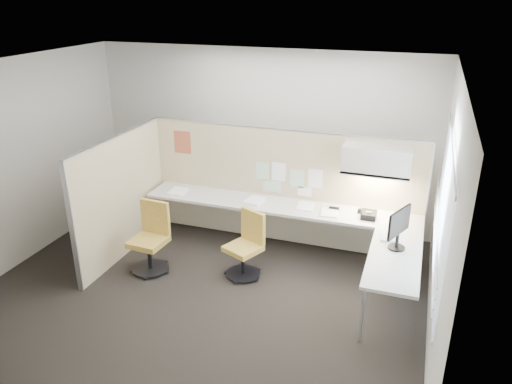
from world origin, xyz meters
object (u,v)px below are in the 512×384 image
at_px(desk, 298,220).
at_px(chair_right, 246,247).
at_px(phone, 368,215).
at_px(chair_left, 151,240).
at_px(monitor, 399,226).

xyz_separation_m(desk, chair_right, (-0.54, -0.65, -0.19)).
bearing_deg(chair_right, phone, 50.55).
relative_size(chair_left, phone, 4.48).
relative_size(desk, chair_right, 4.51).
xyz_separation_m(chair_left, phone, (2.76, 1.03, 0.34)).
bearing_deg(chair_right, chair_left, -143.65).
xyz_separation_m(chair_right, phone, (1.49, 0.74, 0.37)).
bearing_deg(phone, desk, -172.91).
bearing_deg(chair_left, phone, 24.07).
height_order(chair_right, monitor, monitor).
bearing_deg(monitor, chair_left, 118.41).
relative_size(desk, phone, 18.84).
xyz_separation_m(chair_right, monitor, (1.91, -0.00, 0.61)).
bearing_deg(phone, monitor, -58.85).
distance_m(monitor, phone, 0.89).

